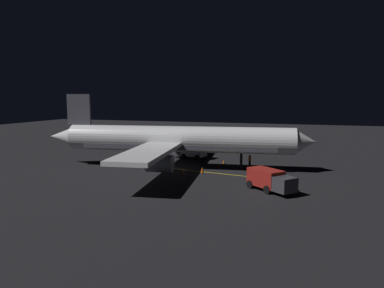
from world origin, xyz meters
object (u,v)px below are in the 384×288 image
(airliner, at_px, (175,140))
(baggage_truck, at_px, (270,180))
(traffic_cone_near_right, at_px, (202,171))
(traffic_cone_far, at_px, (224,162))
(ground_crew_worker, at_px, (250,161))
(catering_truck, at_px, (191,150))
(traffic_cone_near_left, at_px, (202,169))
(traffic_cone_under_wing, at_px, (183,172))

(airliner, height_order, baggage_truck, airliner)
(traffic_cone_near_right, bearing_deg, traffic_cone_far, 171.19)
(ground_crew_worker, relative_size, traffic_cone_far, 3.16)
(airliner, distance_m, traffic_cone_near_right, 6.63)
(catering_truck, distance_m, traffic_cone_near_right, 11.71)
(ground_crew_worker, height_order, traffic_cone_near_left, ground_crew_worker)
(traffic_cone_near_right, relative_size, traffic_cone_under_wing, 1.00)
(traffic_cone_near_left, relative_size, traffic_cone_near_right, 1.00)
(airliner, bearing_deg, ground_crew_worker, 111.22)
(baggage_truck, xyz_separation_m, traffic_cone_far, (-14.16, -8.32, -0.94))
(baggage_truck, relative_size, traffic_cone_near_left, 10.27)
(baggage_truck, height_order, catering_truck, catering_truck)
(traffic_cone_far, bearing_deg, catering_truck, -114.63)
(traffic_cone_near_left, xyz_separation_m, traffic_cone_far, (-6.44, 1.51, 0.00))
(traffic_cone_under_wing, bearing_deg, traffic_cone_near_right, 124.22)
(ground_crew_worker, xyz_separation_m, traffic_cone_far, (-1.13, -4.14, -0.64))
(baggage_truck, height_order, traffic_cone_near_right, baggage_truck)
(ground_crew_worker, bearing_deg, traffic_cone_under_wing, -42.92)
(traffic_cone_far, bearing_deg, traffic_cone_near_right, -8.81)
(baggage_truck, xyz_separation_m, traffic_cone_under_wing, (-5.04, -11.61, -0.94))
(traffic_cone_near_left, height_order, traffic_cone_near_right, same)
(airliner, bearing_deg, traffic_cone_under_wing, 34.48)
(traffic_cone_under_wing, bearing_deg, airliner, -145.52)
(airliner, bearing_deg, baggage_truck, 57.75)
(traffic_cone_near_left, distance_m, traffic_cone_under_wing, 3.21)
(baggage_truck, xyz_separation_m, ground_crew_worker, (-13.02, -4.18, -0.31))
(ground_crew_worker, height_order, traffic_cone_near_right, ground_crew_worker)
(ground_crew_worker, distance_m, traffic_cone_under_wing, 10.92)
(catering_truck, bearing_deg, traffic_cone_near_left, 26.76)
(catering_truck, bearing_deg, traffic_cone_under_wing, 13.68)
(traffic_cone_under_wing, distance_m, traffic_cone_far, 9.69)
(baggage_truck, bearing_deg, traffic_cone_near_right, -124.19)
(traffic_cone_near_right, xyz_separation_m, traffic_cone_far, (-7.69, 1.19, 0.00))
(catering_truck, distance_m, traffic_cone_far, 6.90)
(catering_truck, distance_m, traffic_cone_under_wing, 12.35)
(ground_crew_worker, xyz_separation_m, traffic_cone_under_wing, (7.98, -7.42, -0.64))
(airliner, bearing_deg, traffic_cone_near_left, 73.39)
(traffic_cone_near_left, xyz_separation_m, traffic_cone_near_right, (1.25, 0.32, 0.00))
(baggage_truck, distance_m, traffic_cone_near_right, 11.54)
(traffic_cone_under_wing, bearing_deg, baggage_truck, 66.52)
(baggage_truck, relative_size, traffic_cone_far, 10.27)
(baggage_truck, distance_m, traffic_cone_near_left, 12.53)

